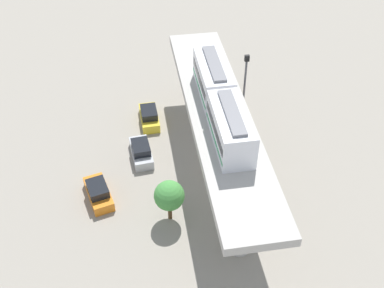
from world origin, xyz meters
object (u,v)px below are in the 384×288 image
train (222,102)px  parked_car_silver (141,151)px  tree_near_viaduct (169,196)px  signal_post (244,94)px  parked_car_orange (98,192)px  parked_car_yellow (149,116)px

train → parked_car_silver: 11.04m
tree_near_viaduct → signal_post: bearing=-131.4°
parked_car_silver → signal_post: bearing=-176.2°
parked_car_orange → parked_car_silver: size_ratio=1.04×
signal_post → parked_car_yellow: bearing=-22.5°
parked_car_silver → tree_near_viaduct: 8.55m
parked_car_silver → signal_post: 11.46m
parked_car_orange → signal_post: size_ratio=0.47×
parked_car_yellow → signal_post: (-9.10, 3.77, 4.58)m
parked_car_silver → tree_near_viaduct: size_ratio=1.05×
parked_car_orange → parked_car_yellow: size_ratio=1.06×
parked_car_orange → train: bearing=172.3°
train → parked_car_orange: 13.69m
parked_car_yellow → tree_near_viaduct: (-0.55, 13.47, 2.08)m
parked_car_yellow → signal_post: bearing=155.8°
train → signal_post: size_ratio=1.41×
parked_car_silver → tree_near_viaduct: bearing=97.8°
train → parked_car_silver: bearing=-26.9°
parked_car_orange → parked_car_silver: 6.39m
parked_car_yellow → parked_car_orange: bearing=60.0°
parked_car_silver → parked_car_yellow: bearing=-108.4°
parked_car_orange → signal_post: (-14.59, -6.42, 4.58)m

